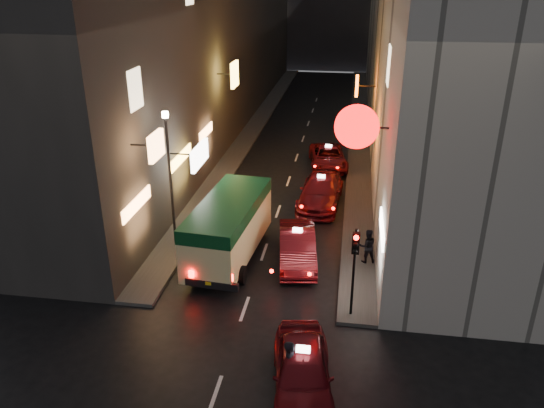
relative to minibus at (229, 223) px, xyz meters
The scene contains 13 objects.
building_left 23.82m from the minibus, 106.84° to the left, with size 7.65×52.00×18.00m.
building_right 24.76m from the minibus, 66.54° to the left, with size 8.04×52.00×18.00m.
sidewalk_left 21.97m from the minibus, 97.41° to the left, with size 1.50×52.00×0.15m, color #4A4745.
sidewalk_right 22.52m from the minibus, 75.36° to the left, with size 1.50×52.00×0.15m, color #4A4745.
minibus is the anchor object (origin of this frame).
taxi_near 8.77m from the minibus, 62.53° to the right, with size 3.02×5.80×1.93m.
taxi_second 3.13m from the minibus, ahead, with size 2.94×5.62×1.88m.
taxi_third 7.54m from the minibus, 61.38° to the left, with size 2.69×5.80×1.97m.
taxi_far 13.24m from the minibus, 73.95° to the left, with size 2.77×5.18×1.74m.
pedestrian_crossing 8.60m from the minibus, 64.65° to the right, with size 0.67×0.43×2.03m, color black.
pedestrian_sidewalk 6.08m from the minibus, ahead, with size 0.66×0.41×1.75m, color black.
traffic_light 6.69m from the minibus, 35.03° to the right, with size 0.26×0.43×3.50m.
lamp_post 3.49m from the minibus, 165.35° to the left, with size 0.28×0.28×6.22m.
Camera 1 is at (3.60, -8.00, 11.84)m, focal length 35.00 mm.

